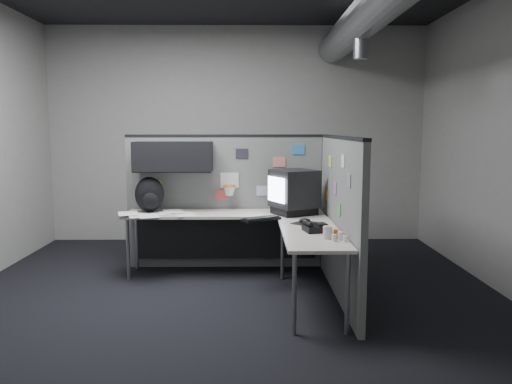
{
  "coord_description": "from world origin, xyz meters",
  "views": [
    {
      "loc": [
        0.2,
        -4.74,
        1.71
      ],
      "look_at": [
        0.26,
        0.35,
        1.05
      ],
      "focal_mm": 35.0,
      "sensor_mm": 36.0,
      "label": 1
    }
  ],
  "objects_px": {
    "phone": "(315,227)",
    "backpack": "(150,195)",
    "keyboard": "(261,219)",
    "desk": "(246,227)",
    "monitor": "(294,191)"
  },
  "relations": [
    {
      "from": "desk",
      "to": "backpack",
      "type": "relative_size",
      "value": 5.57
    },
    {
      "from": "keyboard",
      "to": "phone",
      "type": "relative_size",
      "value": 1.7
    },
    {
      "from": "desk",
      "to": "keyboard",
      "type": "distance_m",
      "value": 0.31
    },
    {
      "from": "monitor",
      "to": "desk",
      "type": "bearing_deg",
      "value": -145.05
    },
    {
      "from": "desk",
      "to": "backpack",
      "type": "bearing_deg",
      "value": 164.06
    },
    {
      "from": "desk",
      "to": "backpack",
      "type": "xyz_separation_m",
      "value": [
        -1.12,
        0.32,
        0.32
      ]
    },
    {
      "from": "backpack",
      "to": "monitor",
      "type": "bearing_deg",
      "value": -0.44
    },
    {
      "from": "backpack",
      "to": "keyboard",
      "type": "bearing_deg",
      "value": -17.99
    },
    {
      "from": "monitor",
      "to": "phone",
      "type": "height_order",
      "value": "monitor"
    },
    {
      "from": "phone",
      "to": "keyboard",
      "type": "bearing_deg",
      "value": 128.36
    },
    {
      "from": "keyboard",
      "to": "backpack",
      "type": "bearing_deg",
      "value": 168.97
    },
    {
      "from": "phone",
      "to": "backpack",
      "type": "bearing_deg",
      "value": 145.71
    },
    {
      "from": "keyboard",
      "to": "phone",
      "type": "xyz_separation_m",
      "value": [
        0.49,
        -0.58,
        0.02
      ]
    },
    {
      "from": "keyboard",
      "to": "phone",
      "type": "bearing_deg",
      "value": -37.69
    },
    {
      "from": "desk",
      "to": "phone",
      "type": "xyz_separation_m",
      "value": [
        0.66,
        -0.79,
        0.16
      ]
    }
  ]
}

